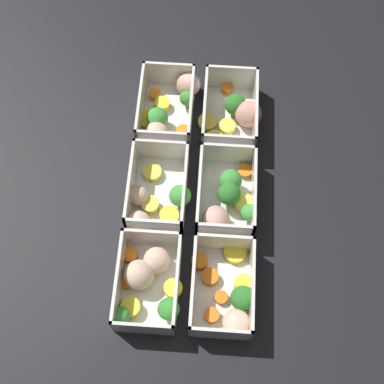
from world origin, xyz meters
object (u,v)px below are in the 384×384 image
(container_near_center, at_px, (227,198))
(container_far_center, at_px, (155,198))
(container_far_left, at_px, (147,282))
(container_near_right, at_px, (234,113))
(container_far_right, at_px, (168,109))
(container_near_left, at_px, (228,294))

(container_near_center, bearing_deg, container_far_center, 93.12)
(container_far_left, bearing_deg, container_far_center, 0.70)
(container_near_right, xyz_separation_m, container_far_right, (0.00, 0.12, -0.00))
(container_near_right, xyz_separation_m, container_far_left, (-0.33, 0.13, 0.00))
(container_far_left, xyz_separation_m, container_far_right, (0.33, -0.01, -0.00))
(container_far_right, bearing_deg, container_far_center, 177.53)
(container_far_right, bearing_deg, container_near_right, -90.68)
(container_near_left, distance_m, container_near_right, 0.34)
(container_near_center, distance_m, container_far_center, 0.12)
(container_near_right, relative_size, container_far_center, 0.89)
(container_near_center, height_order, container_far_center, same)
(container_near_left, relative_size, container_near_right, 1.11)
(container_near_right, bearing_deg, container_far_center, 144.26)
(container_near_right, height_order, container_far_left, same)
(container_near_center, relative_size, container_far_left, 1.03)
(container_far_center, bearing_deg, container_near_center, -86.88)
(container_near_center, bearing_deg, container_near_right, -2.28)
(container_far_left, xyz_separation_m, container_far_center, (0.15, 0.00, -0.00))
(container_near_left, distance_m, container_far_left, 0.13)
(container_near_left, xyz_separation_m, container_near_right, (0.34, 0.00, 0.00))
(container_far_center, bearing_deg, container_near_right, -35.74)
(container_near_right, height_order, container_far_center, same)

